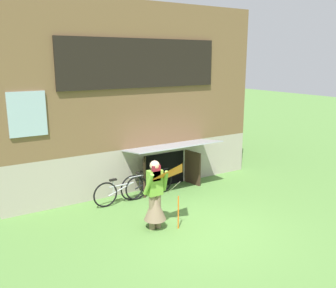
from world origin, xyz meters
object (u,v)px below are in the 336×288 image
(bicycle_black, at_px, (147,184))
(bicycle_silver, at_px, (121,191))
(kite, at_px, (182,180))
(person, at_px, (155,200))

(bicycle_black, relative_size, bicycle_silver, 1.05)
(kite, bearing_deg, person, 128.08)
(person, bearing_deg, kite, -74.51)
(kite, height_order, bicycle_black, kite)
(person, height_order, bicycle_black, person)
(kite, distance_m, bicycle_black, 2.60)
(person, distance_m, bicycle_black, 2.09)
(person, height_order, kite, person)
(kite, relative_size, bicycle_black, 0.89)
(bicycle_silver, bearing_deg, bicycle_black, 2.99)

